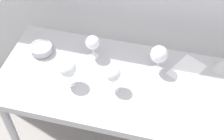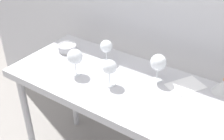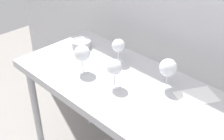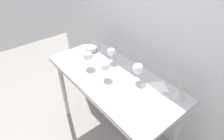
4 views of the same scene
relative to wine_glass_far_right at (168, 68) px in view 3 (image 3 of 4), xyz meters
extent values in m
cube|color=#B3B3B8|center=(-0.20, -0.13, -0.15)|extent=(1.40, 0.64, 0.04)
cube|color=#B3B3B8|center=(-0.20, -0.46, -0.15)|extent=(1.40, 0.01, 0.05)
cylinder|color=#B3B3B8|center=(-0.84, -0.39, -0.60)|extent=(0.05, 0.05, 0.86)
cylinder|color=#B3B3B8|center=(-0.84, 0.13, -0.60)|extent=(0.05, 0.05, 0.86)
cylinder|color=white|center=(0.00, 0.00, -0.12)|extent=(0.06, 0.06, 0.00)
cylinder|color=white|center=(0.00, 0.00, -0.08)|extent=(0.01, 0.01, 0.08)
sphere|color=white|center=(0.00, 0.00, 0.00)|extent=(0.10, 0.10, 0.10)
cylinder|color=maroon|center=(0.00, 0.00, -0.01)|extent=(0.07, 0.07, 0.03)
cylinder|color=white|center=(-0.39, 0.02, -0.12)|extent=(0.06, 0.06, 0.00)
cylinder|color=white|center=(-0.39, 0.02, -0.08)|extent=(0.01, 0.01, 0.07)
sphere|color=white|center=(-0.39, 0.02, -0.01)|extent=(0.09, 0.09, 0.09)
cylinder|color=maroon|center=(-0.39, 0.02, -0.03)|extent=(0.06, 0.06, 0.02)
cylinder|color=white|center=(-0.46, -0.22, -0.12)|extent=(0.07, 0.07, 0.00)
cylinder|color=white|center=(-0.46, -0.22, -0.08)|extent=(0.01, 0.01, 0.08)
sphere|color=white|center=(-0.46, -0.22, 0.00)|extent=(0.10, 0.10, 0.10)
cylinder|color=maroon|center=(-0.46, -0.22, -0.02)|extent=(0.07, 0.07, 0.02)
cylinder|color=white|center=(-0.22, -0.20, -0.12)|extent=(0.08, 0.08, 0.00)
cylinder|color=white|center=(-0.22, -0.20, -0.08)|extent=(0.01, 0.01, 0.08)
sphere|color=white|center=(-0.22, -0.20, 0.00)|extent=(0.09, 0.09, 0.09)
cylinder|color=maroon|center=(-0.22, -0.20, -0.02)|extent=(0.06, 0.06, 0.02)
cube|color=white|center=(0.17, 0.04, -0.12)|extent=(0.23, 0.26, 0.00)
cylinder|color=beige|center=(-0.71, -0.02, -0.12)|extent=(0.12, 0.12, 0.01)
cylinder|color=#B7B7BC|center=(-0.71, -0.02, -0.10)|extent=(0.13, 0.13, 0.04)
torus|color=#B7B7BC|center=(-0.71, -0.02, -0.08)|extent=(0.14, 0.14, 0.01)
camera|label=1|loc=(0.05, -1.28, 1.26)|focal=51.03mm
camera|label=2|loc=(0.57, -1.34, 0.86)|focal=45.04mm
camera|label=3|loc=(0.75, -1.19, 0.85)|focal=47.51mm
camera|label=4|loc=(0.90, -1.03, 0.96)|focal=30.20mm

